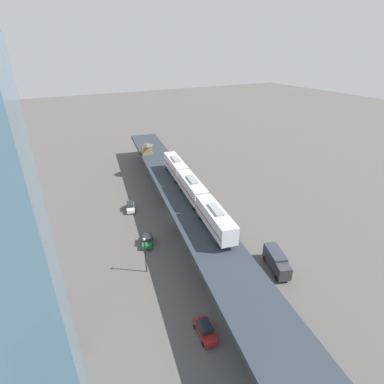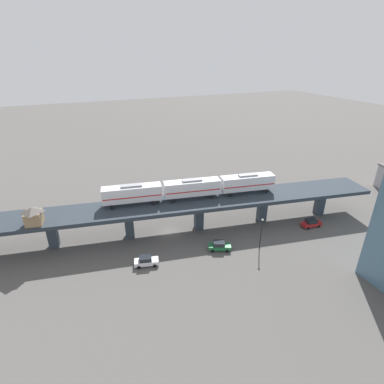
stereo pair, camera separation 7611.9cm
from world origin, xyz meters
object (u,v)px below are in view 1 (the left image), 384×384
at_px(signal_hut, 146,148).
at_px(street_car_red, 205,330).
at_px(street_lamp, 145,252).
at_px(street_car_green, 147,240).
at_px(street_car_white, 130,207).
at_px(delivery_truck, 277,261).
at_px(subway_train, 192,187).

height_order(signal_hut, street_car_red, signal_hut).
bearing_deg(street_lamp, signal_hut, -110.43).
distance_m(street_car_green, street_lamp, 8.60).
distance_m(street_car_white, street_lamp, 22.58).
bearing_deg(delivery_truck, street_car_green, -44.85).
bearing_deg(street_car_red, street_car_green, -90.51).
bearing_deg(signal_hut, subway_train, 87.51).
distance_m(subway_train, signal_hut, 30.84).
height_order(street_car_white, street_lamp, street_lamp).
bearing_deg(street_lamp, subway_train, -146.49).
bearing_deg(subway_train, street_car_red, 66.17).
bearing_deg(street_car_red, signal_hut, -102.39).
xyz_separation_m(subway_train, street_car_white, (9.57, -13.11, -8.46)).
xyz_separation_m(signal_hut, street_car_red, (12.14, 55.24, -7.72)).
relative_size(street_car_white, delivery_truck, 0.62).
xyz_separation_m(street_car_white, street_car_green, (1.02, 14.56, 0.00)).
bearing_deg(delivery_truck, subway_train, -70.21).
height_order(street_car_white, street_car_red, same).
bearing_deg(street_car_green, street_car_white, -94.02).
height_order(signal_hut, street_car_white, signal_hut).
bearing_deg(street_car_green, delivery_truck, 135.15).
relative_size(signal_hut, delivery_truck, 0.49).
height_order(subway_train, street_car_red, subway_train).
distance_m(signal_hut, street_lamp, 42.62).
bearing_deg(street_lamp, street_car_green, -110.99).
bearing_deg(signal_hut, street_car_red, 77.61).
bearing_deg(signal_hut, street_lamp, 69.57).
bearing_deg(street_car_green, street_lamp, 69.01).
height_order(street_car_red, street_lamp, street_lamp).
bearing_deg(street_car_white, signal_hut, -121.66).
bearing_deg(subway_train, street_car_green, 7.78).
bearing_deg(street_car_red, street_lamp, -80.30).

